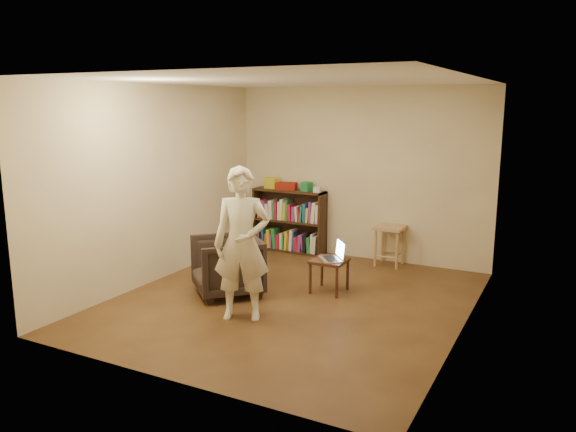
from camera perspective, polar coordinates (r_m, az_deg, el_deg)
The scene contains 15 objects.
floor at distance 6.87m, azimuth 0.37°, elevation -8.62°, with size 4.50×4.50×0.00m, color #412815.
ceiling at distance 6.46m, azimuth 0.40°, elevation 13.61°, with size 4.50×4.50×0.00m, color white.
wall_back at distance 8.58m, azimuth 7.25°, elevation 4.27°, with size 4.00×4.00×0.00m, color beige.
wall_left at distance 7.65m, azimuth -13.11°, elevation 3.20°, with size 4.50×4.50×0.00m, color beige.
wall_right at distance 5.92m, azimuth 17.90°, elevation 0.62°, with size 4.50×4.50×0.00m, color beige.
bookshelf at distance 9.03m, azimuth 0.16°, elevation -0.84°, with size 1.20×0.30×1.00m.
box_yellow at distance 9.07m, azimuth -1.63°, elevation 3.38°, with size 0.21×0.15×0.17m, color gold.
red_cloth at distance 8.95m, azimuth -0.17°, elevation 3.06°, with size 0.32×0.24×0.11m, color maroon.
box_green at distance 8.79m, azimuth 1.91°, elevation 3.01°, with size 0.14×0.14×0.14m, color #207941.
box_white at distance 8.67m, azimuth 3.00°, elevation 2.69°, with size 0.10×0.10×0.08m, color silver.
stool at distance 8.34m, azimuth 10.30°, elevation -1.79°, with size 0.41×0.41×0.59m.
armchair at distance 7.04m, azimuth -6.21°, elevation -5.04°, with size 0.78×0.80×0.73m, color #332722.
side_table at distance 7.10m, azimuth 4.22°, elevation -4.97°, with size 0.41×0.41×0.42m.
laptop at distance 7.06m, azimuth 4.75°, elevation -3.98°, with size 0.41×0.42×0.25m.
person at distance 6.13m, azimuth -4.71°, elevation -2.86°, with size 0.62×0.40×1.69m, color beige.
Camera 1 is at (2.93, -5.75, 2.35)m, focal length 35.00 mm.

